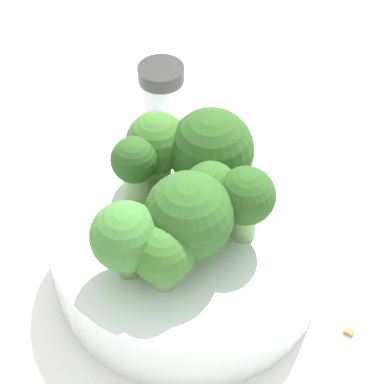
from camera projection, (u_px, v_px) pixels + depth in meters
ground_plane at (192, 270)px, 0.48m from camera, size 3.00×3.00×0.00m
bowl at (192, 248)px, 0.46m from camera, size 0.19×0.19×0.05m
broccoli_floret_0 at (214, 188)px, 0.42m from camera, size 0.04×0.04×0.05m
broccoli_floret_1 at (129, 238)px, 0.39m from camera, size 0.04×0.04×0.06m
broccoli_floret_2 at (160, 145)px, 0.45m from camera, size 0.04×0.04×0.06m
broccoli_floret_3 at (191, 217)px, 0.40m from camera, size 0.06×0.06×0.07m
broccoli_floret_4 at (167, 254)px, 0.39m from camera, size 0.04×0.04×0.05m
broccoli_floret_5 at (215, 151)px, 0.44m from camera, size 0.06×0.06×0.06m
broccoli_floret_6 at (138, 165)px, 0.43m from camera, size 0.03×0.03×0.05m
broccoli_floret_7 at (249, 199)px, 0.41m from camera, size 0.04×0.04×0.06m
pepper_shaker at (164, 95)px, 0.57m from camera, size 0.04×0.04×0.06m
almond_crumb_4 at (353, 330)px, 0.44m from camera, size 0.01×0.01×0.01m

